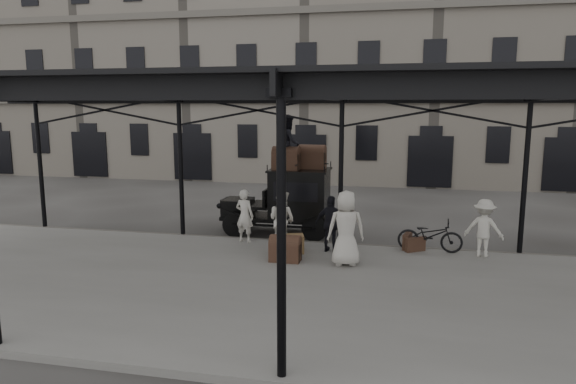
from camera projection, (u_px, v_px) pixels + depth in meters
name	position (u px, v px, depth m)	size (l,w,h in m)	color
ground	(331.00, 268.00, 13.38)	(120.00, 120.00, 0.00)	#383533
platform	(319.00, 292.00, 11.44)	(28.00, 8.00, 0.15)	slate
canopy	(324.00, 86.00, 10.96)	(22.50, 9.00, 4.74)	black
building_frontage	(373.00, 57.00, 29.58)	(64.00, 8.00, 14.00)	slate
taxi	(290.00, 198.00, 16.69)	(3.65, 1.55, 2.18)	black
porter_left	(245.00, 216.00, 15.27)	(0.58, 0.38, 1.59)	beige
porter_midleft	(282.00, 220.00, 14.49)	(0.82, 0.64, 1.69)	beige
porter_centre	(346.00, 228.00, 13.00)	(0.94, 0.61, 1.93)	beige
porter_official	(331.00, 224.00, 14.23)	(0.93, 0.39, 1.58)	black
porter_right	(484.00, 228.00, 13.78)	(1.02, 0.58, 1.57)	beige
bicycle	(430.00, 235.00, 14.31)	(0.62, 1.77, 0.93)	black
porter_roof	(289.00, 142.00, 16.29)	(0.84, 0.66, 1.73)	black
steamer_trunk_roof_near	(286.00, 160.00, 16.25)	(0.84, 0.51, 0.62)	#483021
steamer_trunk_roof_far	(312.00, 159.00, 16.53)	(0.88, 0.54, 0.64)	#483021
steamer_trunk_platform	(285.00, 250.00, 13.45)	(0.80, 0.49, 0.58)	#483021
wicker_hamper	(293.00, 244.00, 14.23)	(0.60, 0.45, 0.50)	olive
suitcase_upright	(407.00, 241.00, 14.65)	(0.15, 0.60, 0.45)	#483021
suitcase_flat	(415.00, 244.00, 14.35)	(0.60, 0.15, 0.40)	#483021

